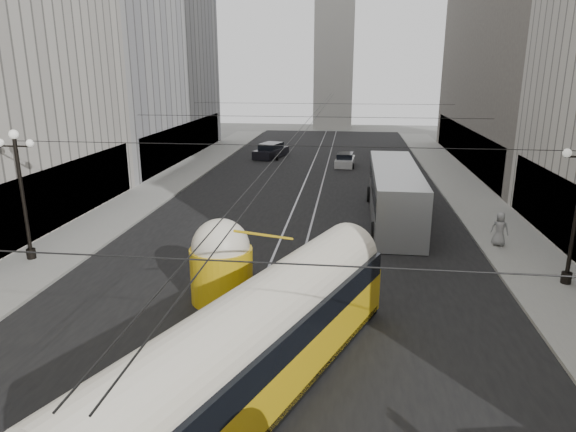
# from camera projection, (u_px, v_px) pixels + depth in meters

# --- Properties ---
(road) EXTENTS (20.00, 85.00, 0.02)m
(road) POSITION_uv_depth(u_px,v_px,m) (308.00, 198.00, 37.94)
(road) COLOR black
(road) RESTS_ON ground
(sidewalk_left) EXTENTS (4.00, 72.00, 0.15)m
(sidewalk_left) POSITION_uv_depth(u_px,v_px,m) (168.00, 183.00, 42.65)
(sidewalk_left) COLOR gray
(sidewalk_left) RESTS_ON ground
(sidewalk_right) EXTENTS (4.00, 72.00, 0.15)m
(sidewalk_right) POSITION_uv_depth(u_px,v_px,m) (466.00, 191.00, 39.86)
(sidewalk_right) COLOR gray
(sidewalk_right) RESTS_ON ground
(rail_left) EXTENTS (0.12, 85.00, 0.04)m
(rail_left) POSITION_uv_depth(u_px,v_px,m) (298.00, 198.00, 38.03)
(rail_left) COLOR gray
(rail_left) RESTS_ON ground
(rail_right) EXTENTS (0.12, 85.00, 0.04)m
(rail_right) POSITION_uv_depth(u_px,v_px,m) (318.00, 199.00, 37.85)
(rail_right) COLOR gray
(rail_right) RESTS_ON ground
(building_left_far) EXTENTS (12.60, 28.60, 28.60)m
(building_left_far) POSITION_uv_depth(u_px,v_px,m) (123.00, 16.00, 51.09)
(building_left_far) COLOR #999999
(building_left_far) RESTS_ON ground
(distant_tower) EXTENTS (6.00, 6.00, 31.36)m
(distant_tower) POSITION_uv_depth(u_px,v_px,m) (335.00, 30.00, 79.10)
(distant_tower) COLOR #B2AFA8
(distant_tower) RESTS_ON ground
(lamppost_left_mid) EXTENTS (1.86, 0.44, 6.37)m
(lamppost_left_mid) POSITION_uv_depth(u_px,v_px,m) (22.00, 188.00, 24.54)
(lamppost_left_mid) COLOR black
(lamppost_left_mid) RESTS_ON sidewalk_left
(catenary) EXTENTS (25.00, 72.00, 0.23)m
(catenary) POSITION_uv_depth(u_px,v_px,m) (310.00, 119.00, 35.33)
(catenary) COLOR black
(catenary) RESTS_ON ground
(streetcar) EXTENTS (7.71, 15.08, 3.53)m
(streetcar) POSITION_uv_depth(u_px,v_px,m) (256.00, 344.00, 14.55)
(streetcar) COLOR gold
(streetcar) RESTS_ON ground
(city_bus) EXTENTS (3.05, 13.23, 3.36)m
(city_bus) POSITION_uv_depth(u_px,v_px,m) (395.00, 191.00, 32.09)
(city_bus) COLOR #95989A
(city_bus) RESTS_ON ground
(sedan_white_far) EXTENTS (1.95, 4.23, 1.30)m
(sedan_white_far) POSITION_uv_depth(u_px,v_px,m) (345.00, 160.00, 50.21)
(sedan_white_far) COLOR silver
(sedan_white_far) RESTS_ON ground
(sedan_dark_far) EXTENTS (3.40, 5.38, 1.58)m
(sedan_dark_far) POSITION_uv_depth(u_px,v_px,m) (271.00, 151.00, 55.05)
(sedan_dark_far) COLOR black
(sedan_dark_far) RESTS_ON ground
(pedestrian_sidewalk_right) EXTENTS (1.03, 0.82, 1.82)m
(pedestrian_sidewalk_right) POSITION_uv_depth(u_px,v_px,m) (500.00, 229.00, 27.18)
(pedestrian_sidewalk_right) COLOR gray
(pedestrian_sidewalk_right) RESTS_ON sidewalk_right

